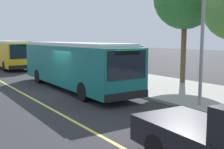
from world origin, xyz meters
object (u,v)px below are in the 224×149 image
Objects in this scene: waiting_bench at (127,72)px; route_sign_post at (117,58)px; pedestrian_commuter at (119,69)px; transit_bus_second at (9,53)px; transit_bus_main at (74,64)px.

route_sign_post is at bearing -47.91° from waiting_bench.
pedestrian_commuter is (-0.61, 0.62, -0.84)m from route_sign_post.
transit_bus_second is at bearing -168.59° from pedestrian_commuter.
route_sign_post is 1.21m from pedestrian_commuter.
waiting_bench is at bearing 131.35° from pedestrian_commuter.
transit_bus_main is 5.36m from waiting_bench.
transit_bus_second is 16.54m from pedestrian_commuter.
transit_bus_main is at bearing 0.59° from transit_bus_second.
transit_bus_second is 17.03m from route_sign_post.
transit_bus_main is at bearing -101.41° from pedestrian_commuter.
route_sign_post is at bearing 63.62° from transit_bus_main.
route_sign_post is 1.66× the size of pedestrian_commuter.
pedestrian_commuter is at bearing -48.65° from waiting_bench.
pedestrian_commuter reaches higher than waiting_bench.
waiting_bench is at bearing 132.09° from route_sign_post.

